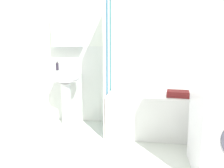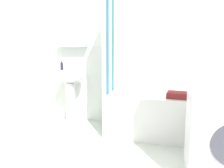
% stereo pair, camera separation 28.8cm
% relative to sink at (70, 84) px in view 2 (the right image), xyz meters
% --- Properties ---
extents(ground_plane, '(4.80, 5.60, 0.04)m').
position_rel_sink_xyz_m(ground_plane, '(1.10, -1.03, -0.64)').
color(ground_plane, silver).
extents(wall_back_tiled, '(3.60, 0.18, 2.40)m').
position_rel_sink_xyz_m(wall_back_tiled, '(1.03, 0.23, 0.52)').
color(wall_back_tiled, white).
rests_on(wall_back_tiled, ground_plane).
extents(wall_left_tiled, '(0.07, 1.81, 2.40)m').
position_rel_sink_xyz_m(wall_left_tiled, '(-0.47, -0.69, 0.50)').
color(wall_left_tiled, white).
rests_on(wall_left_tiled, ground_plane).
extents(sink, '(0.44, 0.34, 0.84)m').
position_rel_sink_xyz_m(sink, '(0.00, 0.00, 0.00)').
color(sink, white).
rests_on(sink, ground_plane).
extents(faucet, '(0.03, 0.12, 0.12)m').
position_rel_sink_xyz_m(faucet, '(-0.00, 0.08, 0.29)').
color(faucet, silver).
rests_on(faucet, sink).
extents(soap_dispenser, '(0.04, 0.04, 0.14)m').
position_rel_sink_xyz_m(soap_dispenser, '(-0.11, -0.03, 0.28)').
color(soap_dispenser, '#2C2533').
rests_on(soap_dispenser, sink).
extents(bathtub, '(1.56, 0.70, 0.56)m').
position_rel_sink_xyz_m(bathtub, '(1.48, -0.16, -0.34)').
color(bathtub, white).
rests_on(bathtub, ground_plane).
extents(shower_curtain, '(0.01, 0.70, 2.00)m').
position_rel_sink_xyz_m(shower_curtain, '(0.69, -0.16, 0.38)').
color(shower_curtain, white).
rests_on(shower_curtain, ground_plane).
extents(conditioner_bottle, '(0.06, 0.06, 0.20)m').
position_rel_sink_xyz_m(conditioner_bottle, '(2.17, 0.13, 0.04)').
color(conditioner_bottle, '#302636').
rests_on(conditioner_bottle, bathtub).
extents(lotion_bottle, '(0.06, 0.06, 0.19)m').
position_rel_sink_xyz_m(lotion_bottle, '(2.04, 0.10, 0.04)').
color(lotion_bottle, gold).
rests_on(lotion_bottle, bathtub).
extents(towel_folded, '(0.30, 0.23, 0.08)m').
position_rel_sink_xyz_m(towel_folded, '(1.61, -0.34, -0.02)').
color(towel_folded, maroon).
rests_on(towel_folded, bathtub).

